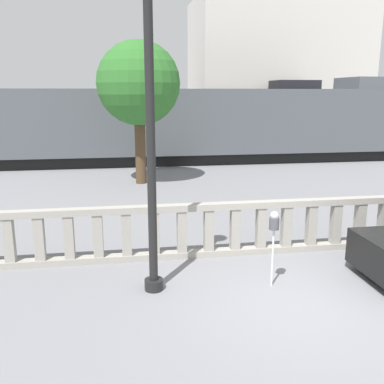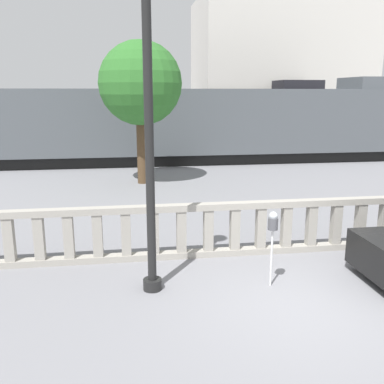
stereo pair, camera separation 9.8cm
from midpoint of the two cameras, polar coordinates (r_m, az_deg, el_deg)
name	(u,v)px [view 1 (the left image)]	position (r m, az deg, el deg)	size (l,w,h in m)	color
ground_plane	(304,304)	(7.75, 14.31, -14.31)	(160.00, 160.00, 0.00)	slate
balustrade	(261,227)	(9.62, 8.88, -4.69)	(17.18, 0.24, 1.20)	#9E998E
lamppost	(150,103)	(7.26, -6.03, 11.73)	(0.43, 0.43, 5.57)	black
parking_meter	(274,226)	(7.90, 10.53, -4.47)	(0.18, 0.18, 1.43)	silver
train_near	(203,124)	(21.99, 1.41, 9.03)	(21.54, 3.02, 4.27)	black
train_far	(131,115)	(30.20, -8.28, 10.08)	(26.86, 2.83, 4.34)	black
building_block	(275,68)	(38.38, 10.93, 15.89)	(13.71, 8.69, 10.97)	beige
tree_left	(139,84)	(16.75, -7.31, 14.08)	(3.17, 3.17, 5.44)	#4C3823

